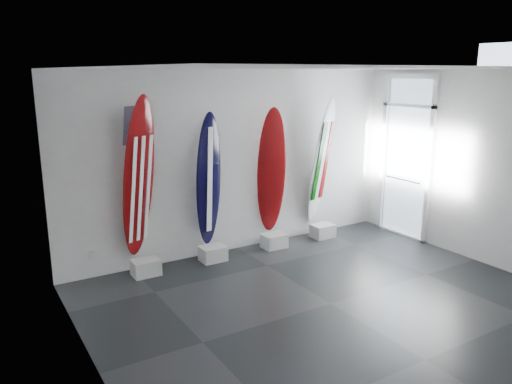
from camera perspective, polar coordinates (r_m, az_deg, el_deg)
floor at (r=6.78m, az=8.54°, el=-12.49°), size 6.00×6.00×0.00m
ceiling at (r=6.09m, az=9.56°, el=13.77°), size 6.00×6.00×0.00m
wall_back at (r=8.28m, az=-2.22°, el=3.43°), size 6.00×0.00×6.00m
wall_left at (r=4.94m, az=-18.67°, el=-4.37°), size 0.00×5.00×5.00m
wall_right at (r=8.49m, az=24.69°, el=2.44°), size 0.00×5.00×5.00m
display_block_usa at (r=7.70m, az=-12.46°, el=-8.40°), size 0.40×0.30×0.24m
surfboard_usa at (r=7.41m, az=-13.24°, el=1.47°), size 0.69×0.64×2.44m
display_block_navy at (r=8.09m, az=-4.93°, el=-7.01°), size 0.40×0.30×0.24m
surfboard_navy at (r=7.84m, az=-5.43°, el=1.37°), size 0.52×0.31×2.14m
display_block_swiss at (r=8.65m, az=2.08°, el=-5.59°), size 0.40×0.30×0.24m
surfboard_swiss at (r=8.41m, az=1.78°, el=2.36°), size 0.58×0.49×2.18m
display_block_italy at (r=9.25m, az=7.62°, el=-4.41°), size 0.40×0.30×0.24m
surfboard_italy at (r=9.01m, az=7.48°, el=3.49°), size 0.66×0.61×2.33m
wall_outlet at (r=7.72m, az=-18.26°, el=-6.90°), size 0.09×0.02×0.13m
glass_door at (r=9.41m, az=16.76°, el=3.63°), size 0.12×1.16×2.85m
balcony at (r=10.61m, az=21.25°, el=-0.75°), size 2.80×2.20×1.20m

